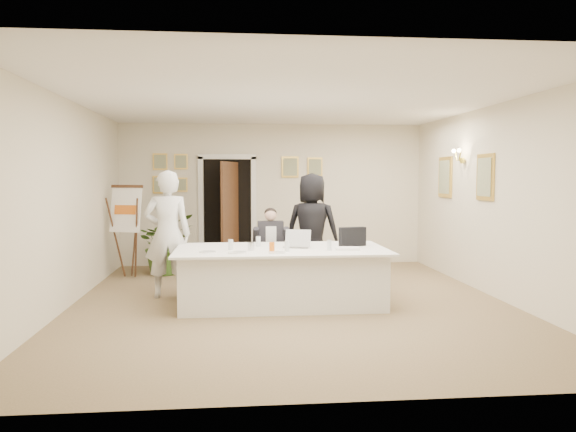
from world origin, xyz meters
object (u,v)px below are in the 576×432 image
(conference_table, at_px, (281,276))
(steel_jug, at_px, (251,246))
(oj_glass, at_px, (272,247))
(laptop_bag, at_px, (352,237))
(standing_woman, at_px, (312,229))
(seated_man, at_px, (271,247))
(flip_chart, at_px, (129,236))
(laptop, at_px, (297,237))
(paper_stack, at_px, (347,249))
(potted_palm, at_px, (166,244))
(standing_man, at_px, (167,234))

(conference_table, relative_size, steel_jug, 26.17)
(oj_glass, bearing_deg, laptop_bag, 24.28)
(conference_table, relative_size, laptop_bag, 7.51)
(standing_woman, bearing_deg, seated_man, 41.93)
(seated_man, bearing_deg, steel_jug, -98.33)
(conference_table, relative_size, flip_chart, 1.83)
(seated_man, height_order, oj_glass, seated_man)
(seated_man, relative_size, laptop, 3.49)
(laptop, relative_size, paper_stack, 1.16)
(conference_table, bearing_deg, laptop_bag, 8.31)
(standing_woman, distance_m, paper_stack, 1.71)
(flip_chart, distance_m, laptop, 3.46)
(steel_jug, bearing_deg, potted_palm, 117.68)
(seated_man, distance_m, laptop, 1.15)
(seated_man, xyz_separation_m, potted_palm, (-1.80, 1.39, -0.09))
(standing_woman, relative_size, laptop_bag, 4.74)
(flip_chart, distance_m, standing_woman, 3.20)
(standing_woman, bearing_deg, steel_jug, 78.27)
(conference_table, relative_size, seated_man, 2.25)
(flip_chart, xyz_separation_m, laptop_bag, (3.48, -2.12, 0.18))
(flip_chart, xyz_separation_m, standing_woman, (3.09, -0.82, 0.17))
(seated_man, distance_m, laptop_bag, 1.53)
(paper_stack, relative_size, steel_jug, 2.88)
(potted_palm, bearing_deg, paper_stack, -45.73)
(flip_chart, relative_size, oj_glass, 12.13)
(oj_glass, bearing_deg, seated_man, 86.73)
(laptop_bag, bearing_deg, oj_glass, -170.16)
(laptop_bag, bearing_deg, standing_man, 155.61)
(conference_table, xyz_separation_m, paper_stack, (0.88, -0.24, 0.40))
(potted_palm, bearing_deg, seated_man, -37.59)
(seated_man, bearing_deg, standing_woman, 27.11)
(laptop_bag, xyz_separation_m, steel_jug, (-1.45, -0.33, -0.08))
(conference_table, relative_size, paper_stack, 9.09)
(potted_palm, relative_size, oj_glass, 8.49)
(laptop_bag, height_order, oj_glass, laptop_bag)
(oj_glass, bearing_deg, standing_man, 145.60)
(flip_chart, height_order, potted_palm, flip_chart)
(standing_man, xyz_separation_m, potted_palm, (-0.26, 1.96, -0.37))
(standing_woman, bearing_deg, potted_palm, -3.14)
(seated_man, xyz_separation_m, flip_chart, (-2.39, 1.09, 0.09))
(oj_glass, bearing_deg, conference_table, 68.17)
(seated_man, xyz_separation_m, paper_stack, (0.94, -1.43, 0.15))
(conference_table, xyz_separation_m, standing_woman, (0.63, 1.46, 0.51))
(seated_man, bearing_deg, laptop, -68.60)
(seated_man, bearing_deg, laptop_bag, -37.41)
(standing_man, xyz_separation_m, standing_woman, (2.24, 0.84, -0.02))
(laptop, relative_size, steel_jug, 3.33)
(steel_jug, bearing_deg, laptop_bag, 12.99)
(standing_man, bearing_deg, steel_jug, 141.06)
(standing_man, bearing_deg, seated_man, -164.59)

